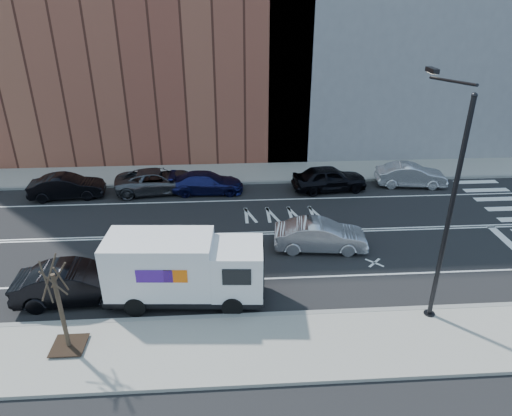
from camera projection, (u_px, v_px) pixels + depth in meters
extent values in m
plane|color=black|center=(248.00, 234.00, 24.79)|extent=(120.00, 120.00, 0.00)
cube|color=gray|center=(260.00, 348.00, 16.86)|extent=(44.00, 3.60, 0.15)
cube|color=gray|center=(242.00, 173.00, 32.66)|extent=(44.00, 3.60, 0.15)
cube|color=gray|center=(256.00, 316.00, 18.47)|extent=(44.00, 0.25, 0.17)
cube|color=gray|center=(243.00, 183.00, 31.04)|extent=(44.00, 0.25, 0.17)
cube|color=brown|center=(128.00, 3.00, 33.53)|extent=(26.00, 10.00, 22.00)
cylinder|color=black|center=(449.00, 219.00, 16.58)|extent=(0.18, 0.18, 9.00)
cylinder|color=black|center=(429.00, 315.00, 18.51)|extent=(0.44, 0.44, 0.20)
sphere|color=black|center=(474.00, 96.00, 14.64)|extent=(0.20, 0.20, 0.20)
cylinder|color=black|center=(452.00, 81.00, 16.10)|extent=(0.11, 3.49, 0.48)
cube|color=black|center=(432.00, 70.00, 17.58)|extent=(0.25, 0.80, 0.18)
cube|color=#FFF2CC|center=(432.00, 73.00, 17.63)|extent=(0.18, 0.55, 0.03)
cube|color=black|center=(69.00, 345.00, 16.75)|extent=(1.20, 1.20, 0.04)
cylinder|color=#382B1E|center=(61.00, 312.00, 16.09)|extent=(0.16, 0.16, 3.20)
cylinder|color=#382B1E|center=(61.00, 279.00, 15.49)|extent=(0.06, 0.80, 1.44)
cylinder|color=#382B1E|center=(58.00, 275.00, 15.69)|extent=(0.81, 0.31, 1.19)
cylinder|color=#382B1E|center=(49.00, 277.00, 15.60)|extent=(0.58, 0.76, 1.50)
cylinder|color=#382B1E|center=(46.00, 282.00, 15.33)|extent=(0.47, 0.61, 1.37)
cylinder|color=#382B1E|center=(54.00, 283.00, 15.27)|extent=(0.72, 0.29, 1.13)
cube|color=black|center=(185.00, 290.00, 19.39)|extent=(6.54, 2.58, 0.31)
cube|color=silver|center=(238.00, 268.00, 18.89)|extent=(2.21, 2.35, 2.07)
cube|color=black|center=(263.00, 261.00, 18.76)|extent=(0.19, 1.91, 0.98)
cube|color=black|center=(237.00, 277.00, 17.74)|extent=(1.14, 0.11, 0.72)
cube|color=black|center=(239.00, 247.00, 19.77)|extent=(1.14, 0.11, 0.72)
cube|color=black|center=(262.00, 288.00, 19.34)|extent=(0.29, 2.07, 0.36)
cube|color=silver|center=(160.00, 264.00, 18.81)|extent=(4.48, 2.55, 2.38)
cube|color=#47198C|center=(154.00, 276.00, 17.70)|extent=(1.45, 0.11, 0.57)
cube|color=orange|center=(175.00, 276.00, 17.70)|extent=(0.93, 0.08, 0.57)
cube|color=#47198C|center=(165.00, 246.00, 19.78)|extent=(1.45, 0.11, 0.57)
cube|color=orange|center=(184.00, 246.00, 19.78)|extent=(0.93, 0.08, 0.57)
cylinder|color=black|center=(232.00, 306.00, 18.47)|extent=(0.89, 0.35, 0.87)
cylinder|color=black|center=(235.00, 277.00, 20.33)|extent=(0.89, 0.35, 0.87)
cylinder|color=black|center=(136.00, 306.00, 18.48)|extent=(0.89, 0.35, 0.87)
cylinder|color=black|center=(147.00, 277.00, 20.34)|extent=(0.89, 0.35, 0.87)
imported|color=black|center=(67.00, 186.00, 28.76)|extent=(4.66, 1.99, 1.50)
imported|color=#48494F|center=(158.00, 181.00, 29.60)|extent=(5.61, 3.07, 1.49)
imported|color=#16184D|center=(207.00, 183.00, 29.50)|extent=(4.73, 1.99, 1.36)
imported|color=black|center=(329.00, 178.00, 29.79)|extent=(5.00, 2.44, 1.64)
imported|color=silver|center=(411.00, 175.00, 30.49)|extent=(4.71, 2.11, 1.50)
imported|color=#B7B7BC|center=(320.00, 236.00, 23.05)|extent=(4.78, 2.05, 1.53)
imported|color=black|center=(77.00, 283.00, 19.22)|extent=(5.14, 2.01, 1.67)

